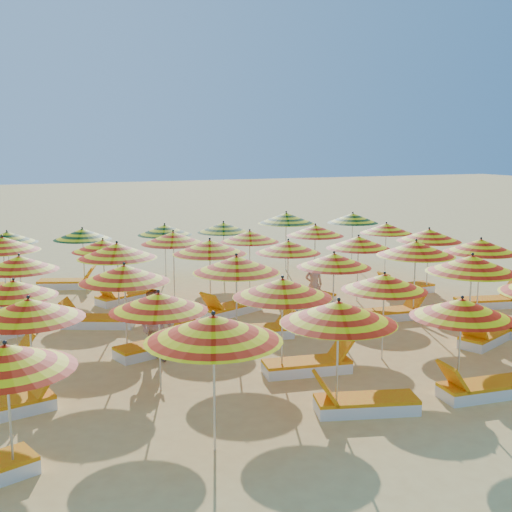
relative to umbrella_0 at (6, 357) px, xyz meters
name	(u,v)px	position (x,y,z in m)	size (l,w,h in m)	color
ground	(264,322)	(6.06, 5.72, -1.69)	(120.00, 120.00, 0.00)	#F1C96B
umbrella_0	(6,357)	(0.00, 0.00, 0.00)	(2.40, 2.40, 1.92)	silver
umbrella_1	(214,328)	(2.75, -0.28, 0.16)	(2.41, 2.41, 2.10)	silver
umbrella_2	(338,312)	(4.97, 0.08, 0.08)	(2.38, 2.38, 2.01)	silver
umbrella_3	(462,308)	(7.29, -0.08, -0.05)	(1.89, 1.89, 1.86)	silver
umbrella_6	(29,309)	(0.41, 2.41, 0.02)	(1.90, 1.90, 1.94)	silver
umbrella_7	(159,302)	(2.59, 2.30, -0.04)	(2.28, 2.28, 1.87)	silver
umbrella_8	(282,288)	(4.89, 2.05, 0.07)	(2.25, 2.25, 2.00)	silver
umbrella_9	(384,282)	(7.25, 2.22, -0.05)	(2.08, 2.08, 1.86)	silver
umbrella_10	(472,264)	(9.49, 2.24, 0.16)	(2.46, 2.46, 2.09)	silver
umbrella_12	(14,288)	(0.25, 4.72, -0.11)	(2.07, 2.07, 1.80)	silver
umbrella_13	(124,273)	(2.40, 4.50, 0.07)	(2.38, 2.38, 2.00)	silver
umbrella_14	(236,264)	(4.83, 4.35, 0.12)	(2.09, 2.09, 2.05)	silver
umbrella_15	(334,260)	(7.41, 4.61, -0.02)	(2.11, 2.11, 1.90)	silver
umbrella_16	(416,249)	(9.70, 4.52, 0.14)	(2.56, 2.56, 2.07)	silver
umbrella_17	(481,246)	(11.74, 4.52, 0.08)	(2.20, 2.20, 2.01)	silver
umbrella_18	(19,263)	(0.45, 7.06, -0.02)	(1.82, 1.82, 1.90)	silver
umbrella_19	(117,251)	(2.72, 7.05, 0.13)	(2.11, 2.11, 2.07)	silver
umbrella_20	(210,247)	(5.05, 6.88, 0.11)	(2.52, 2.52, 2.04)	silver
umbrella_21	(288,247)	(7.28, 6.90, -0.03)	(1.87, 1.87, 1.88)	silver
umbrella_22	(358,242)	(9.37, 6.72, 0.00)	(1.88, 1.88, 1.91)	silver
umbrella_23	(429,235)	(11.78, 6.74, 0.07)	(2.48, 2.48, 1.99)	silver
umbrella_24	(3,244)	(0.14, 9.41, 0.11)	(2.55, 2.55, 2.05)	silver
umbrella_25	(103,246)	(2.73, 9.33, -0.08)	(1.95, 1.95, 1.83)	silver
umbrella_26	(173,238)	(4.72, 9.23, 0.04)	(2.43, 2.43, 1.97)	silver
umbrella_27	(250,236)	(7.07, 9.17, -0.03)	(2.21, 2.21, 1.88)	silver
umbrella_28	(315,230)	(9.36, 9.30, 0.01)	(2.42, 2.42, 1.93)	silver
umbrella_29	(386,228)	(12.06, 9.38, -0.07)	(1.75, 1.75, 1.84)	silver
umbrella_30	(7,237)	(0.30, 11.79, -0.04)	(2.02, 2.02, 1.87)	silver
umbrella_31	(82,234)	(2.46, 11.57, -0.03)	(2.33, 2.33, 1.88)	silver
umbrella_32	(165,230)	(5.08, 11.64, -0.04)	(1.83, 1.83, 1.87)	silver
umbrella_33	(223,227)	(7.06, 11.53, -0.05)	(2.07, 2.07, 1.86)	silver
umbrella_34	(286,218)	(9.41, 11.60, 0.16)	(2.47, 2.47, 2.10)	silver
umbrella_35	(353,218)	(12.06, 11.55, 0.04)	(2.36, 2.36, 1.97)	silver
lounger_1	(364,403)	(5.47, 0.05, -1.54)	(1.82, 1.02, 0.69)	white
lounger_2	(484,388)	(7.79, -0.18, -1.54)	(1.78, 0.73, 0.69)	white
lounger_4	(3,407)	(-0.09, 2.18, -1.54)	(1.82, 0.95, 0.69)	white
lounger_5	(309,365)	(5.49, 2.07, -1.54)	(1.80, 0.82, 0.69)	white
lounger_6	(486,337)	(10.00, 2.23, -1.54)	(1.82, 1.21, 0.69)	white
lounger_9	(157,347)	(3.00, 4.34, -1.54)	(1.83, 1.06, 0.69)	white
lounger_10	(258,331)	(5.43, 4.56, -1.54)	(1.81, 0.88, 0.69)	white
lounger_11	(392,313)	(9.20, 4.73, -1.54)	(1.77, 0.72, 0.69)	white
lounger_12	(488,302)	(12.34, 4.75, -1.54)	(1.82, 0.94, 0.69)	white
lounger_14	(96,321)	(2.12, 6.88, -1.54)	(1.82, 1.23, 0.69)	white
lounger_15	(231,309)	(5.56, 6.73, -1.54)	(1.82, 1.21, 0.69)	white
lounger_16	(307,301)	(7.79, 6.73, -1.54)	(1.83, 1.12, 0.69)	white
lounger_17	(405,288)	(11.18, 6.98, -1.54)	(1.76, 0.67, 0.69)	white
lounger_19	(125,297)	(3.24, 9.08, -1.54)	(1.82, 1.22, 0.69)	white
lounger_21	(68,283)	(1.96, 11.54, -1.54)	(1.83, 1.13, 0.69)	white
beachgoer_a	(314,285)	(7.85, 6.46, -1.04)	(0.48, 0.31, 1.30)	tan
beachgoer_b	(156,326)	(2.89, 3.87, -0.94)	(0.73, 0.56, 1.49)	tan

